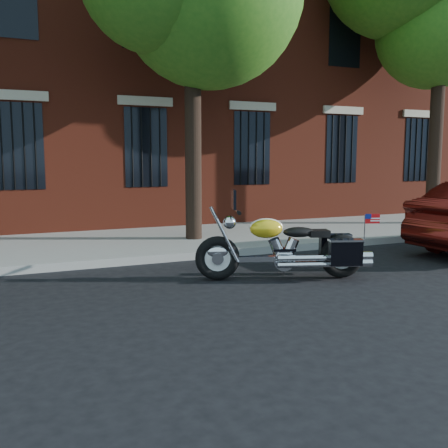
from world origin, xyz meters
name	(u,v)px	position (x,y,z in m)	size (l,w,h in m)	color
ground	(224,274)	(0.00, 0.00, 0.00)	(120.00, 120.00, 0.00)	black
curb	(196,255)	(0.00, 1.38, 0.07)	(40.00, 0.16, 0.15)	gray
sidewalk	(168,241)	(0.00, 3.26, 0.07)	(40.00, 3.60, 0.15)	gray
building	(107,36)	(0.00, 10.06, 6.00)	(26.00, 10.08, 12.00)	maroon
motorcycle	(289,249)	(0.81, -0.73, 0.48)	(2.62, 1.40, 1.43)	black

